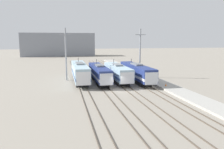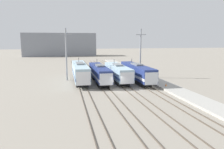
% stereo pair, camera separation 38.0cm
% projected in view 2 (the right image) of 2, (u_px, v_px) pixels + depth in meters
% --- Properties ---
extents(ground_plane, '(400.00, 400.00, 0.00)m').
position_uv_depth(ground_plane, '(118.00, 90.00, 41.10)').
color(ground_plane, gray).
extents(rail_pair_far_left, '(1.51, 120.00, 0.15)m').
position_uv_depth(rail_pair_far_left, '(84.00, 92.00, 39.79)').
color(rail_pair_far_left, '#4C4238').
rests_on(rail_pair_far_left, ground_plane).
extents(rail_pair_center_left, '(1.51, 120.00, 0.15)m').
position_uv_depth(rail_pair_center_left, '(107.00, 90.00, 40.66)').
color(rail_pair_center_left, '#4C4238').
rests_on(rail_pair_center_left, ground_plane).
extents(rail_pair_center_right, '(1.51, 120.00, 0.15)m').
position_uv_depth(rail_pair_center_right, '(129.00, 89.00, 41.53)').
color(rail_pair_center_right, '#4C4238').
rests_on(rail_pair_center_right, ground_plane).
extents(rail_pair_far_right, '(1.51, 120.00, 0.15)m').
position_uv_depth(rail_pair_far_right, '(149.00, 88.00, 42.40)').
color(rail_pair_far_right, '#4C4238').
rests_on(rail_pair_far_right, ground_plane).
extents(locomotive_far_left, '(2.96, 18.74, 5.11)m').
position_uv_depth(locomotive_far_left, '(80.00, 72.00, 49.24)').
color(locomotive_far_left, '#232326').
rests_on(locomotive_far_left, ground_plane).
extents(locomotive_center_left, '(2.76, 17.13, 4.86)m').
position_uv_depth(locomotive_center_left, '(100.00, 73.00, 48.55)').
color(locomotive_center_left, black).
rests_on(locomotive_center_left, ground_plane).
extents(locomotive_center_right, '(3.05, 16.40, 4.79)m').
position_uv_depth(locomotive_center_right, '(118.00, 73.00, 49.49)').
color(locomotive_center_right, '#232326').
rests_on(locomotive_center_right, ground_plane).
extents(locomotive_far_right, '(2.84, 17.79, 4.88)m').
position_uv_depth(locomotive_far_right, '(137.00, 72.00, 49.23)').
color(locomotive_far_right, black).
rests_on(locomotive_far_right, ground_plane).
extents(catenary_tower_left, '(2.68, 0.36, 12.13)m').
position_uv_depth(catenary_tower_left, '(66.00, 54.00, 50.51)').
color(catenary_tower_left, gray).
rests_on(catenary_tower_left, ground_plane).
extents(catenary_tower_right, '(2.68, 0.36, 12.13)m').
position_uv_depth(catenary_tower_right, '(140.00, 53.00, 54.24)').
color(catenary_tower_right, gray).
rests_on(catenary_tower_right, ground_plane).
extents(platform, '(4.00, 120.00, 0.37)m').
position_uv_depth(platform, '(169.00, 87.00, 43.21)').
color(platform, '#A8A59E').
rests_on(platform, ground_plane).
extents(traffic_cone, '(0.30, 0.30, 0.65)m').
position_uv_depth(traffic_cone, '(166.00, 84.00, 43.11)').
color(traffic_cone, orange).
rests_on(traffic_cone, platform).
extents(depot_building, '(41.62, 11.08, 13.41)m').
position_uv_depth(depot_building, '(60.00, 45.00, 129.16)').
color(depot_building, gray).
rests_on(depot_building, ground_plane).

